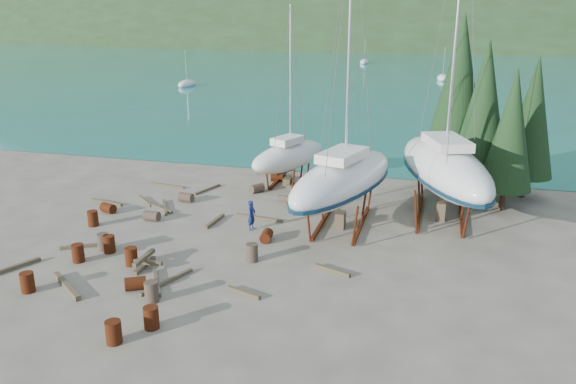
% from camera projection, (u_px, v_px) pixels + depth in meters
% --- Properties ---
extents(ground, '(600.00, 600.00, 0.00)m').
position_uv_depth(ground, '(225.00, 249.00, 28.32)').
color(ground, '#5B5348').
rests_on(ground, ground).
extents(bay_water, '(700.00, 700.00, 0.00)m').
position_uv_depth(bay_water, '(428.00, 34.00, 317.83)').
color(bay_water, '#197D7A').
rests_on(bay_water, ground).
extents(far_hill, '(800.00, 360.00, 110.00)m').
position_uv_depth(far_hill, '(428.00, 33.00, 322.43)').
color(far_hill, '#1F2E17').
rests_on(far_hill, ground).
extents(far_house_left, '(6.60, 5.60, 5.60)m').
position_uv_depth(far_house_left, '(259.00, 36.00, 217.03)').
color(far_house_left, beige).
rests_on(far_house_left, ground).
extents(far_house_center, '(6.60, 5.60, 5.60)m').
position_uv_depth(far_house_center, '(362.00, 37.00, 207.04)').
color(far_house_center, beige).
rests_on(far_house_center, ground).
extents(far_house_right, '(6.60, 5.60, 5.60)m').
position_uv_depth(far_house_right, '(505.00, 38.00, 194.57)').
color(far_house_right, beige).
rests_on(far_house_right, ground).
extents(cypress_near_right, '(3.60, 3.60, 10.00)m').
position_uv_depth(cypress_near_right, '(483.00, 108.00, 34.46)').
color(cypress_near_right, black).
rests_on(cypress_near_right, ground).
extents(cypress_mid_right, '(3.06, 3.06, 8.50)m').
position_uv_depth(cypress_mid_right, '(511.00, 130.00, 32.52)').
color(cypress_mid_right, black).
rests_on(cypress_mid_right, ground).
extents(cypress_back_left, '(4.14, 4.14, 11.50)m').
position_uv_depth(cypress_back_left, '(459.00, 89.00, 36.41)').
color(cypress_back_left, black).
rests_on(cypress_back_left, ground).
extents(cypress_far_right, '(3.24, 3.24, 9.00)m').
position_uv_depth(cypress_far_right, '(532.00, 117.00, 34.81)').
color(cypress_far_right, black).
rests_on(cypress_far_right, ground).
extents(moored_boat_left, '(2.00, 5.00, 6.05)m').
position_uv_depth(moored_boat_left, '(187.00, 84.00, 90.83)').
color(moored_boat_left, silver).
rests_on(moored_boat_left, ground).
extents(moored_boat_mid, '(2.00, 5.00, 6.05)m').
position_uv_depth(moored_boat_mid, '(443.00, 78.00, 99.23)').
color(moored_boat_mid, silver).
rests_on(moored_boat_mid, ground).
extents(moored_boat_far, '(2.00, 5.00, 6.05)m').
position_uv_depth(moored_boat_far, '(364.00, 62.00, 131.30)').
color(moored_boat_far, silver).
rests_on(moored_boat_far, ground).
extents(large_sailboat_near, '(5.95, 11.10, 16.80)m').
position_uv_depth(large_sailboat_near, '(343.00, 179.00, 30.80)').
color(large_sailboat_near, silver).
rests_on(large_sailboat_near, ground).
extents(large_sailboat_far, '(7.05, 12.08, 18.37)m').
position_uv_depth(large_sailboat_far, '(444.00, 167.00, 31.99)').
color(large_sailboat_far, silver).
rests_on(large_sailboat_far, ground).
extents(small_sailboat_shore, '(5.01, 7.78, 11.91)m').
position_uv_depth(small_sailboat_shore, '(289.00, 156.00, 38.79)').
color(small_sailboat_shore, silver).
rests_on(small_sailboat_shore, ground).
extents(worker, '(0.46, 0.65, 1.67)m').
position_uv_depth(worker, '(252.00, 215.00, 30.67)').
color(worker, '#111B4C').
rests_on(worker, ground).
extents(drum_0, '(0.58, 0.58, 0.88)m').
position_uv_depth(drum_0, '(27.00, 282.00, 23.89)').
color(drum_0, '#58210F').
rests_on(drum_0, ground).
extents(drum_2, '(1.02, 0.82, 0.58)m').
position_uv_depth(drum_2, '(108.00, 208.00, 33.42)').
color(drum_2, '#58210F').
rests_on(drum_2, ground).
extents(drum_3, '(0.58, 0.58, 0.88)m').
position_uv_depth(drum_3, '(114.00, 332.00, 20.17)').
color(drum_3, '#58210F').
rests_on(drum_3, ground).
extents(drum_4, '(0.98, 0.74, 0.58)m').
position_uv_depth(drum_4, '(277.00, 177.00, 39.73)').
color(drum_4, '#58210F').
rests_on(drum_4, ground).
extents(drum_5, '(0.58, 0.58, 0.88)m').
position_uv_depth(drum_5, '(252.00, 253.00, 26.85)').
color(drum_5, '#2D2823').
rests_on(drum_5, ground).
extents(drum_6, '(0.67, 0.93, 0.58)m').
position_uv_depth(drum_6, '(266.00, 236.00, 29.26)').
color(drum_6, '#58210F').
rests_on(drum_6, ground).
extents(drum_7, '(0.58, 0.58, 0.88)m').
position_uv_depth(drum_7, '(151.00, 318.00, 21.12)').
color(drum_7, '#58210F').
rests_on(drum_7, ground).
extents(drum_8, '(0.58, 0.58, 0.88)m').
position_uv_depth(drum_8, '(93.00, 218.00, 31.31)').
color(drum_8, '#58210F').
rests_on(drum_8, ground).
extents(drum_9, '(0.95, 0.69, 0.58)m').
position_uv_depth(drum_9, '(186.00, 197.00, 35.36)').
color(drum_9, '#2D2823').
rests_on(drum_9, ground).
extents(drum_10, '(0.58, 0.58, 0.88)m').
position_uv_depth(drum_10, '(131.00, 256.00, 26.43)').
color(drum_10, '#58210F').
rests_on(drum_10, ground).
extents(drum_11, '(1.00, 1.05, 0.58)m').
position_uv_depth(drum_11, '(257.00, 188.00, 37.20)').
color(drum_11, '#2D2823').
rests_on(drum_11, ground).
extents(drum_12, '(1.05, 0.94, 0.58)m').
position_uv_depth(drum_12, '(135.00, 283.00, 24.12)').
color(drum_12, '#58210F').
rests_on(drum_12, ground).
extents(drum_13, '(0.58, 0.58, 0.88)m').
position_uv_depth(drum_13, '(78.00, 253.00, 26.80)').
color(drum_13, '#58210F').
rests_on(drum_13, ground).
extents(drum_14, '(0.58, 0.58, 0.88)m').
position_uv_depth(drum_14, '(109.00, 244.00, 27.84)').
color(drum_14, '#58210F').
rests_on(drum_14, ground).
extents(drum_15, '(0.91, 0.63, 0.58)m').
position_uv_depth(drum_15, '(152.00, 216.00, 32.13)').
color(drum_15, '#2D2823').
rests_on(drum_15, ground).
extents(drum_16, '(0.58, 0.58, 0.88)m').
position_uv_depth(drum_16, '(103.00, 242.00, 28.10)').
color(drum_16, '#2D2823').
rests_on(drum_16, ground).
extents(drum_17, '(0.58, 0.58, 0.88)m').
position_uv_depth(drum_17, '(152.00, 292.00, 23.09)').
color(drum_17, '#2D2823').
rests_on(drum_17, ground).
extents(timber_0, '(0.91, 2.48, 0.14)m').
position_uv_depth(timber_0, '(208.00, 189.00, 37.70)').
color(timber_0, brown).
rests_on(timber_0, ground).
extents(timber_1, '(1.80, 0.85, 0.19)m').
position_uv_depth(timber_1, '(332.00, 270.00, 25.78)').
color(timber_1, brown).
rests_on(timber_1, ground).
extents(timber_2, '(2.44, 0.64, 0.19)m').
position_uv_depth(timber_2, '(106.00, 202.00, 35.04)').
color(timber_2, brown).
rests_on(timber_2, ground).
extents(timber_3, '(1.53, 2.30, 0.15)m').
position_uv_depth(timber_3, '(157.00, 282.00, 24.68)').
color(timber_3, brown).
rests_on(timber_3, ground).
extents(timber_4, '(1.91, 1.10, 0.17)m').
position_uv_depth(timber_4, '(162.00, 209.00, 33.94)').
color(timber_4, brown).
rests_on(timber_4, ground).
extents(timber_5, '(1.21, 2.88, 0.16)m').
position_uv_depth(timber_5, '(167.00, 282.00, 24.73)').
color(timber_5, brown).
rests_on(timber_5, ground).
extents(timber_6, '(1.75, 0.33, 0.19)m').
position_uv_depth(timber_6, '(298.00, 188.00, 37.96)').
color(timber_6, brown).
rests_on(timber_6, ground).
extents(timber_7, '(1.65, 0.71, 0.17)m').
position_uv_depth(timber_7, '(244.00, 293.00, 23.76)').
color(timber_7, brown).
rests_on(timber_7, ground).
extents(timber_8, '(0.36, 2.17, 0.19)m').
position_uv_depth(timber_8, '(215.00, 221.00, 31.87)').
color(timber_8, brown).
rests_on(timber_8, ground).
extents(timber_9, '(2.60, 0.15, 0.15)m').
position_uv_depth(timber_9, '(273.00, 175.00, 41.09)').
color(timber_9, brown).
rests_on(timber_9, ground).
extents(timber_10, '(2.94, 0.57, 0.16)m').
position_uv_depth(timber_10, '(259.00, 218.00, 32.42)').
color(timber_10, brown).
rests_on(timber_10, ground).
extents(timber_11, '(1.51, 2.47, 0.15)m').
position_uv_depth(timber_11, '(165.00, 207.00, 34.23)').
color(timber_11, brown).
rests_on(timber_11, ground).
extents(timber_12, '(2.03, 1.26, 0.17)m').
position_uv_depth(timber_12, '(83.00, 246.00, 28.49)').
color(timber_12, brown).
rests_on(timber_12, ground).
extents(timber_14, '(1.21, 2.32, 0.18)m').
position_uv_depth(timber_14, '(15.00, 267.00, 26.11)').
color(timber_14, brown).
rests_on(timber_14, ground).
extents(timber_15, '(2.73, 0.52, 0.15)m').
position_uv_depth(timber_15, '(167.00, 185.00, 38.56)').
color(timber_15, brown).
rests_on(timber_15, ground).
extents(timber_16, '(2.51, 1.94, 0.23)m').
position_uv_depth(timber_16, '(67.00, 286.00, 24.29)').
color(timber_16, brown).
rests_on(timber_16, ground).
extents(timber_17, '(1.68, 1.57, 0.16)m').
position_uv_depth(timber_17, '(145.00, 201.00, 35.35)').
color(timber_17, brown).
rests_on(timber_17, ground).
extents(timber_pile_fore, '(1.80, 1.80, 0.60)m').
position_uv_depth(timber_pile_fore, '(144.00, 262.00, 26.20)').
color(timber_pile_fore, brown).
rests_on(timber_pile_fore, ground).
extents(timber_pile_aft, '(1.80, 1.80, 0.60)m').
position_uv_depth(timber_pile_aft, '(292.00, 198.00, 35.21)').
color(timber_pile_aft, brown).
rests_on(timber_pile_aft, ground).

